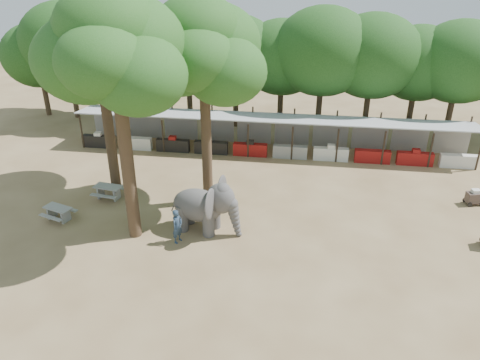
# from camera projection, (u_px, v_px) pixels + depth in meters

# --- Properties ---
(ground) EXTENTS (100.00, 100.00, 0.00)m
(ground) POSITION_uv_depth(u_px,v_px,m) (246.00, 268.00, 21.53)
(ground) COLOR brown
(ground) RESTS_ON ground
(vendor_stalls) EXTENTS (28.00, 2.99, 2.80)m
(vendor_stalls) POSITION_uv_depth(u_px,v_px,m) (271.00, 136.00, 33.26)
(vendor_stalls) COLOR #9D9FA5
(vendor_stalls) RESTS_ON ground
(yard_tree_left) EXTENTS (7.10, 6.90, 11.02)m
(yard_tree_left) POSITION_uv_depth(u_px,v_px,m) (98.00, 51.00, 25.37)
(yard_tree_left) COLOR #332316
(yard_tree_left) RESTS_ON ground
(yard_tree_center) EXTENTS (7.10, 6.90, 12.04)m
(yard_tree_center) POSITION_uv_depth(u_px,v_px,m) (113.00, 52.00, 20.12)
(yard_tree_center) COLOR #332316
(yard_tree_center) RESTS_ON ground
(yard_tree_back) EXTENTS (7.10, 6.90, 11.36)m
(yard_tree_back) POSITION_uv_depth(u_px,v_px,m) (201.00, 51.00, 23.58)
(yard_tree_back) COLOR #332316
(yard_tree_back) RESTS_ON ground
(backdrop_trees) EXTENTS (46.46, 5.95, 8.33)m
(backdrop_trees) POSITION_uv_depth(u_px,v_px,m) (278.00, 59.00, 35.88)
(backdrop_trees) COLOR #332316
(backdrop_trees) RESTS_ON ground
(elephant) EXTENTS (3.87, 2.88, 2.88)m
(elephant) POSITION_uv_depth(u_px,v_px,m) (206.00, 206.00, 23.81)
(elephant) COLOR #413F3F
(elephant) RESTS_ON ground
(handler) EXTENTS (0.64, 0.76, 1.80)m
(handler) POSITION_uv_depth(u_px,v_px,m) (177.00, 226.00, 23.08)
(handler) COLOR #26384C
(handler) RESTS_ON ground
(picnic_table_near) EXTENTS (1.87, 1.77, 0.76)m
(picnic_table_near) POSITION_uv_depth(u_px,v_px,m) (58.00, 212.00, 25.16)
(picnic_table_near) COLOR gray
(picnic_table_near) RESTS_ON ground
(picnic_table_far) EXTENTS (1.80, 1.67, 0.80)m
(picnic_table_far) POSITION_uv_depth(u_px,v_px,m) (108.00, 190.00, 27.28)
(picnic_table_far) COLOR gray
(picnic_table_far) RESTS_ON ground
(cart_back) EXTENTS (1.08, 0.83, 0.94)m
(cart_back) POSITION_uv_depth(u_px,v_px,m) (474.00, 197.00, 26.68)
(cart_back) COLOR #3E2F29
(cart_back) RESTS_ON ground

